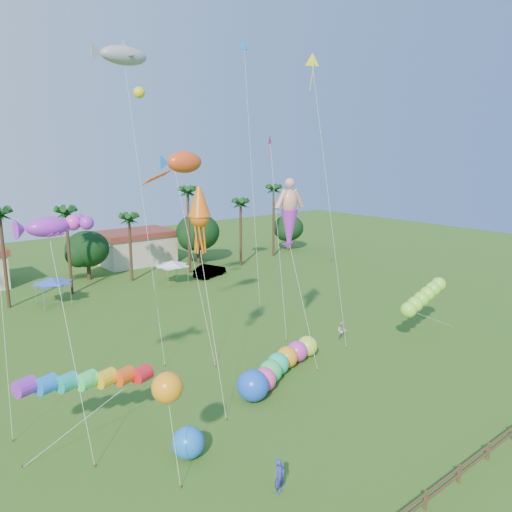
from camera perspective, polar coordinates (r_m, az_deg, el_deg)
ground at (r=31.91m, az=12.15°, el=-19.04°), size 160.00×160.00×0.00m
tree_line at (r=66.78m, az=-16.38°, el=1.14°), size 69.46×8.91×11.00m
buildings_row at (r=70.64m, az=-23.16°, el=-0.66°), size 35.00×7.00×4.00m
tent_row at (r=56.88m, az=-22.07°, el=-2.69°), size 31.00×4.00×0.60m
fence at (r=28.91m, az=22.25°, el=-21.89°), size 36.12×0.12×1.00m
car_b at (r=65.72m, az=-5.30°, el=-1.68°), size 5.26×3.24×1.64m
spectator_a at (r=26.35m, az=2.72°, el=-23.84°), size 0.73×0.56×1.79m
spectator_b at (r=44.59m, az=9.78°, el=-8.48°), size 1.04×1.02×1.69m
caterpillar_inflatable at (r=37.16m, az=2.45°, el=-12.53°), size 10.23×5.12×2.13m
blue_ball at (r=28.93m, az=-7.78°, el=-20.38°), size 1.76×1.76×1.76m
rainbow_tube at (r=30.60m, az=-16.02°, el=-13.78°), size 8.88×1.92×3.75m
green_worm at (r=43.92m, az=17.03°, el=-5.90°), size 11.12×2.90×4.00m
orange_ball_kite at (r=25.24m, az=-10.11°, el=-14.60°), size 1.95×1.95×5.87m
merman_kite at (r=39.30m, az=3.83°, el=4.29°), size 2.45×5.26×13.73m
fish_kite at (r=41.12m, az=-8.16°, el=10.56°), size 4.78×6.72×16.33m
shark_kite at (r=42.29m, az=-14.86°, el=21.25°), size 5.20×6.90×24.29m
squid_kite at (r=32.79m, az=-6.47°, el=4.37°), size 2.27×5.50×14.10m
lobster_kite at (r=28.35m, az=-22.65°, el=3.08°), size 4.22×5.00×13.14m
delta_kite_red at (r=44.24m, az=1.67°, el=12.50°), size 1.57×3.93×17.63m
delta_kite_yellow at (r=43.79m, az=6.51°, el=20.79°), size 1.34×5.36×24.08m
delta_kite_blue at (r=51.26m, az=-1.34°, el=22.38°), size 1.37×3.43×26.64m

